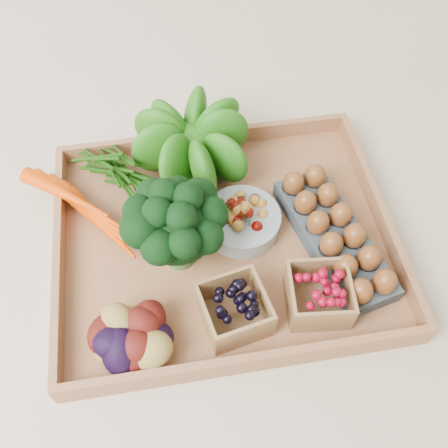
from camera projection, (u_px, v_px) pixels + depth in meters
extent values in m
plane|color=beige|center=(224.00, 244.00, 0.85)|extent=(4.00, 4.00, 0.00)
cube|color=#9E6842|center=(224.00, 241.00, 0.85)|extent=(0.55, 0.45, 0.01)
sphere|color=#1D590E|center=(191.00, 136.00, 0.87)|extent=(0.15, 0.15, 0.15)
cylinder|color=#8C9EA5|center=(242.00, 221.00, 0.84)|extent=(0.13, 0.13, 0.03)
cube|color=#3B444B|center=(333.00, 238.00, 0.82)|extent=(0.15, 0.28, 0.03)
cube|color=black|center=(234.00, 309.00, 0.73)|extent=(0.11, 0.11, 0.06)
cube|color=maroon|center=(318.00, 295.00, 0.75)|extent=(0.10, 0.10, 0.06)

